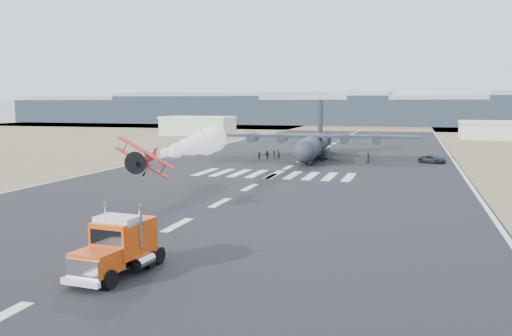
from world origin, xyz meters
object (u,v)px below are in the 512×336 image
at_px(semi_truck, 119,245).
at_px(crew_d, 313,156).
at_px(hangar_left, 198,126).
at_px(crew_c, 274,155).
at_px(aerobatic_biplane, 144,159).
at_px(crew_b, 323,157).
at_px(crew_f, 267,155).
at_px(transport_aircraft, 314,143).
at_px(crew_a, 300,155).
at_px(crew_g, 279,154).
at_px(support_vehicle, 432,159).
at_px(crew_e, 368,158).
at_px(crew_h, 259,156).
at_px(hangar_right, 494,130).

relative_size(semi_truck, crew_d, 4.94).
xyz_separation_m(hangar_left, crew_c, (45.81, -70.88, -2.57)).
height_order(hangar_left, aerobatic_biplane, aerobatic_biplane).
xyz_separation_m(semi_truck, crew_b, (2.36, 72.98, -1.05)).
xyz_separation_m(crew_d, crew_f, (-9.49, -0.30, -0.02)).
bearing_deg(semi_truck, transport_aircraft, 95.78).
bearing_deg(crew_a, crew_d, -54.59).
bearing_deg(crew_d, crew_g, -64.18).
distance_m(support_vehicle, crew_a, 25.94).
distance_m(transport_aircraft, crew_e, 12.75).
bearing_deg(crew_h, transport_aircraft, -134.93).
bearing_deg(crew_f, hangar_right, -132.40).
height_order(hangar_right, crew_d, hangar_right).
relative_size(support_vehicle, crew_b, 2.88).
height_order(crew_a, crew_b, crew_b).
height_order(hangar_right, support_vehicle, hangar_right).
xyz_separation_m(crew_e, crew_f, (-20.36, -0.23, 0.03)).
xyz_separation_m(semi_truck, crew_g, (-7.57, 76.90, -1.04)).
distance_m(hangar_left, crew_g, 84.85).
xyz_separation_m(crew_b, crew_e, (8.45, 2.53, -0.05)).
height_order(semi_truck, crew_a, semi_truck).
height_order(crew_a, crew_c, crew_a).
bearing_deg(crew_d, crew_e, 125.42).
xyz_separation_m(hangar_left, crew_e, (65.14, -72.15, -2.53)).
relative_size(aerobatic_biplane, support_vehicle, 1.13).
height_order(transport_aircraft, crew_d, transport_aircraft).
height_order(aerobatic_biplane, crew_f, aerobatic_biplane).
xyz_separation_m(crew_a, crew_f, (-6.51, -1.23, -0.00)).
xyz_separation_m(transport_aircraft, crew_a, (-2.35, -4.01, -2.27)).
bearing_deg(crew_f, crew_e, 172.76).
bearing_deg(support_vehicle, crew_f, 117.78).
height_order(semi_truck, crew_b, semi_truck).
distance_m(crew_d, crew_h, 10.96).
xyz_separation_m(semi_truck, crew_h, (-10.82, 73.50, -1.17)).
height_order(aerobatic_biplane, crew_e, aerobatic_biplane).
distance_m(hangar_left, crew_f, 85.15).
relative_size(hangar_right, transport_aircraft, 0.48).
height_order(hangar_right, crew_e, hangar_right).
relative_size(hangar_left, support_vehicle, 4.61).
bearing_deg(hangar_right, support_vehicle, -105.43).
relative_size(transport_aircraft, support_vehicle, 8.01).
bearing_deg(crew_g, crew_a, -173.50).
bearing_deg(semi_truck, crew_b, 93.44).
xyz_separation_m(crew_b, crew_c, (-10.88, 3.80, -0.09)).
xyz_separation_m(aerobatic_biplane, transport_aircraft, (7.88, 60.45, -2.50)).
xyz_separation_m(hangar_left, semi_truck, (54.34, -147.66, -1.43)).
bearing_deg(crew_b, crew_f, 26.29).
xyz_separation_m(hangar_left, crew_f, (44.78, -72.38, -2.51)).
xyz_separation_m(hangar_right, support_vehicle, (-20.78, -75.28, -2.27)).
bearing_deg(crew_f, semi_truck, 89.36).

